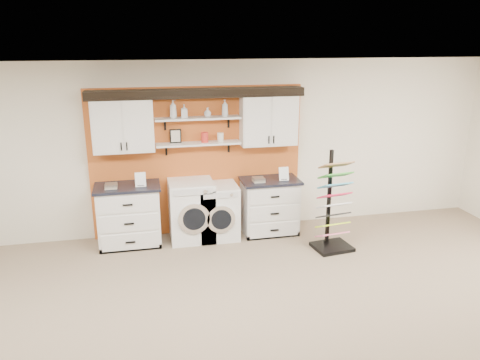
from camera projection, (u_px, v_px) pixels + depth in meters
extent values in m
plane|color=white|center=(262.00, 83.00, 3.40)|extent=(10.00, 10.00, 0.00)
plane|color=silver|center=(197.00, 149.00, 7.54)|extent=(10.00, 0.00, 10.00)
cube|color=#BC5720|center=(198.00, 161.00, 7.57)|extent=(3.40, 0.07, 2.40)
cube|color=white|center=(123.00, 124.00, 6.99)|extent=(0.90, 0.34, 0.84)
cube|color=white|center=(107.00, 127.00, 6.78)|extent=(0.42, 0.01, 0.78)
cube|color=white|center=(138.00, 126.00, 6.87)|extent=(0.42, 0.01, 0.78)
cube|color=white|center=(268.00, 119.00, 7.45)|extent=(0.90, 0.34, 0.84)
cube|color=white|center=(258.00, 121.00, 7.24)|extent=(0.42, 0.01, 0.78)
cube|color=white|center=(285.00, 120.00, 7.33)|extent=(0.42, 0.01, 0.78)
cube|color=white|center=(199.00, 144.00, 7.32)|extent=(1.32, 0.28, 0.03)
cube|color=white|center=(198.00, 118.00, 7.20)|extent=(1.32, 0.28, 0.03)
cube|color=black|center=(197.00, 92.00, 7.11)|extent=(3.30, 0.40, 0.10)
cube|color=black|center=(199.00, 97.00, 6.95)|extent=(3.30, 0.04, 0.04)
cube|color=black|center=(175.00, 136.00, 7.26)|extent=(0.18, 0.02, 0.22)
cube|color=beige|center=(176.00, 136.00, 7.25)|extent=(0.14, 0.01, 0.18)
cylinder|color=red|center=(205.00, 137.00, 7.31)|extent=(0.11, 0.11, 0.16)
cylinder|color=silver|center=(220.00, 137.00, 7.37)|extent=(0.10, 0.10, 0.14)
cube|color=white|center=(129.00, 216.00, 7.26)|extent=(0.93, 0.60, 0.93)
cube|color=black|center=(131.00, 249.00, 7.13)|extent=(0.93, 0.06, 0.07)
cube|color=black|center=(127.00, 186.00, 7.12)|extent=(0.99, 0.66, 0.04)
cube|color=white|center=(128.00, 205.00, 6.89)|extent=(0.85, 0.02, 0.26)
cube|color=white|center=(129.00, 223.00, 6.97)|extent=(0.85, 0.02, 0.26)
cube|color=white|center=(130.00, 242.00, 7.06)|extent=(0.85, 0.02, 0.26)
cube|color=white|center=(269.00, 207.00, 7.73)|extent=(0.88, 0.60, 0.88)
cube|color=black|center=(273.00, 236.00, 7.59)|extent=(0.88, 0.06, 0.07)
cube|color=black|center=(270.00, 180.00, 7.59)|extent=(0.94, 0.66, 0.04)
cube|color=white|center=(275.00, 196.00, 7.36)|extent=(0.80, 0.02, 0.24)
cube|color=white|center=(275.00, 213.00, 7.44)|extent=(0.80, 0.02, 0.24)
cube|color=white|center=(274.00, 230.00, 7.52)|extent=(0.80, 0.02, 0.24)
cube|color=white|center=(191.00, 210.00, 7.45)|extent=(0.69, 0.66, 0.97)
cube|color=silver|center=(193.00, 192.00, 7.02)|extent=(0.59, 0.02, 0.10)
cylinder|color=silver|center=(194.00, 219.00, 7.14)|extent=(0.49, 0.05, 0.49)
cylinder|color=black|center=(194.00, 219.00, 7.12)|extent=(0.35, 0.03, 0.35)
cube|color=white|center=(217.00, 211.00, 7.55)|extent=(0.63, 0.66, 0.88)
cube|color=silver|center=(221.00, 195.00, 7.13)|extent=(0.54, 0.02, 0.09)
cylinder|color=silver|center=(221.00, 219.00, 7.24)|extent=(0.44, 0.05, 0.44)
cylinder|color=black|center=(221.00, 220.00, 7.22)|extent=(0.32, 0.03, 0.32)
cube|color=black|center=(332.00, 247.00, 7.21)|extent=(0.61, 0.53, 0.06)
cube|color=black|center=(329.00, 197.00, 7.14)|extent=(0.05, 0.05, 1.48)
cube|color=#E3658A|center=(332.00, 234.00, 7.17)|extent=(0.49, 0.32, 0.14)
cube|color=#CEFF1A|center=(333.00, 225.00, 7.12)|extent=(0.49, 0.32, 0.14)
cube|color=black|center=(333.00, 215.00, 7.07)|extent=(0.49, 0.32, 0.14)
cube|color=silver|center=(334.00, 205.00, 7.03)|extent=(0.49, 0.32, 0.14)
cube|color=red|center=(334.00, 195.00, 6.98)|extent=(0.49, 0.32, 0.14)
cube|color=teal|center=(335.00, 185.00, 6.94)|extent=(0.49, 0.32, 0.14)
cube|color=#319127|center=(336.00, 175.00, 6.89)|extent=(0.49, 0.32, 0.14)
cube|color=olive|center=(336.00, 165.00, 6.85)|extent=(0.49, 0.32, 0.14)
imported|color=silver|center=(173.00, 109.00, 7.08)|extent=(0.11, 0.11, 0.28)
imported|color=silver|center=(184.00, 111.00, 7.13)|extent=(0.09, 0.10, 0.20)
imported|color=silver|center=(207.00, 112.00, 7.21)|extent=(0.14, 0.14, 0.14)
imported|color=silver|center=(225.00, 108.00, 7.25)|extent=(0.14, 0.14, 0.26)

